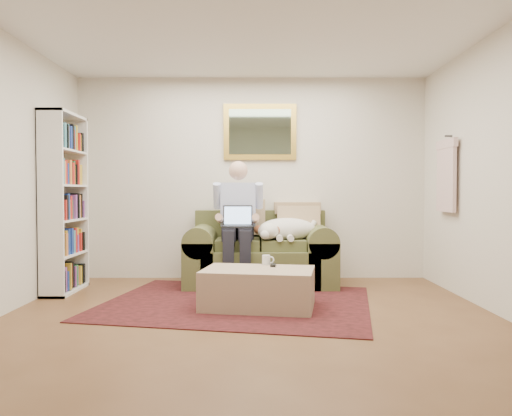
{
  "coord_description": "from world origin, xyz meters",
  "views": [
    {
      "loc": [
        0.04,
        -3.99,
        1.12
      ],
      "look_at": [
        0.05,
        1.38,
        0.95
      ],
      "focal_mm": 35.0,
      "sensor_mm": 36.0,
      "label": 1
    }
  ],
  "objects_px": {
    "coffee_mug": "(266,260)",
    "bookshelf": "(64,203)",
    "seated_man": "(238,224)",
    "sleeping_dog": "(287,229)",
    "ottoman": "(258,289)",
    "sofa": "(260,259)",
    "laptop": "(238,221)"
  },
  "relations": [
    {
      "from": "seated_man",
      "to": "bookshelf",
      "type": "height_order",
      "value": "bookshelf"
    },
    {
      "from": "laptop",
      "to": "ottoman",
      "type": "relative_size",
      "value": 0.33
    },
    {
      "from": "sofa",
      "to": "laptop",
      "type": "height_order",
      "value": "laptop"
    },
    {
      "from": "sofa",
      "to": "seated_man",
      "type": "xyz_separation_m",
      "value": [
        -0.27,
        -0.16,
        0.44
      ]
    },
    {
      "from": "sleeping_dog",
      "to": "sofa",
      "type": "bearing_deg",
      "value": 164.26
    },
    {
      "from": "seated_man",
      "to": "sleeping_dog",
      "type": "xyz_separation_m",
      "value": [
        0.59,
        0.07,
        -0.07
      ]
    },
    {
      "from": "laptop",
      "to": "bookshelf",
      "type": "height_order",
      "value": "bookshelf"
    },
    {
      "from": "coffee_mug",
      "to": "seated_man",
      "type": "bearing_deg",
      "value": 111.49
    },
    {
      "from": "sleeping_dog",
      "to": "ottoman",
      "type": "distance_m",
      "value": 1.29
    },
    {
      "from": "seated_man",
      "to": "ottoman",
      "type": "relative_size",
      "value": 1.43
    },
    {
      "from": "seated_man",
      "to": "bookshelf",
      "type": "xyz_separation_m",
      "value": [
        -1.94,
        -0.25,
        0.25
      ]
    },
    {
      "from": "sofa",
      "to": "laptop",
      "type": "relative_size",
      "value": 5.15
    },
    {
      "from": "ottoman",
      "to": "bookshelf",
      "type": "bearing_deg",
      "value": 159.45
    },
    {
      "from": "laptop",
      "to": "sleeping_dog",
      "type": "distance_m",
      "value": 0.61
    },
    {
      "from": "sofa",
      "to": "sleeping_dog",
      "type": "xyz_separation_m",
      "value": [
        0.32,
        -0.09,
        0.37
      ]
    },
    {
      "from": "laptop",
      "to": "ottoman",
      "type": "height_order",
      "value": "laptop"
    },
    {
      "from": "seated_man",
      "to": "ottoman",
      "type": "distance_m",
      "value": 1.23
    },
    {
      "from": "bookshelf",
      "to": "coffee_mug",
      "type": "bearing_deg",
      "value": -13.66
    },
    {
      "from": "coffee_mug",
      "to": "bookshelf",
      "type": "distance_m",
      "value": 2.39
    },
    {
      "from": "sofa",
      "to": "coffee_mug",
      "type": "height_order",
      "value": "sofa"
    },
    {
      "from": "coffee_mug",
      "to": "ottoman",
      "type": "bearing_deg",
      "value": -107.03
    },
    {
      "from": "sleeping_dog",
      "to": "ottoman",
      "type": "xyz_separation_m",
      "value": [
        -0.35,
        -1.14,
        -0.49
      ]
    },
    {
      "from": "sofa",
      "to": "sleeping_dog",
      "type": "bearing_deg",
      "value": -15.74
    },
    {
      "from": "seated_man",
      "to": "coffee_mug",
      "type": "relative_size",
      "value": 14.97
    },
    {
      "from": "seated_man",
      "to": "coffee_mug",
      "type": "height_order",
      "value": "seated_man"
    },
    {
      "from": "ottoman",
      "to": "coffee_mug",
      "type": "relative_size",
      "value": 10.5
    },
    {
      "from": "ottoman",
      "to": "bookshelf",
      "type": "height_order",
      "value": "bookshelf"
    },
    {
      "from": "coffee_mug",
      "to": "sleeping_dog",
      "type": "bearing_deg",
      "value": 72.82
    },
    {
      "from": "sleeping_dog",
      "to": "bookshelf",
      "type": "xyz_separation_m",
      "value": [
        -2.53,
        -0.33,
        0.32
      ]
    },
    {
      "from": "sofa",
      "to": "seated_man",
      "type": "distance_m",
      "value": 0.54
    },
    {
      "from": "sleeping_dog",
      "to": "bookshelf",
      "type": "relative_size",
      "value": 0.37
    },
    {
      "from": "ottoman",
      "to": "seated_man",
      "type": "bearing_deg",
      "value": 102.36
    }
  ]
}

